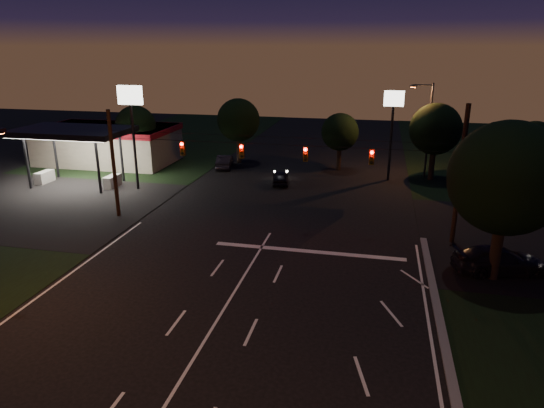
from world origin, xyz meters
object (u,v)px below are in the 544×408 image
(utility_pole_right, at_px, (452,242))
(tree_right_near, at_px, (507,179))
(car_oncoming_b, at_px, (225,161))
(car_cross, at_px, (500,260))
(car_oncoming_a, at_px, (280,177))

(utility_pole_right, bearing_deg, tree_right_near, -72.47)
(car_oncoming_b, bearing_deg, tree_right_near, 125.56)
(car_cross, bearing_deg, car_oncoming_b, 33.69)
(car_oncoming_a, relative_size, car_oncoming_b, 0.87)
(tree_right_near, bearing_deg, utility_pole_right, 107.53)
(utility_pole_right, relative_size, car_oncoming_b, 2.16)
(car_oncoming_a, xyz_separation_m, car_cross, (15.80, -15.53, 0.13))
(utility_pole_right, bearing_deg, car_cross, -64.12)
(car_oncoming_a, bearing_deg, car_oncoming_b, -45.61)
(utility_pole_right, height_order, tree_right_near, tree_right_near)
(tree_right_near, height_order, car_oncoming_a, tree_right_near)
(car_oncoming_a, height_order, car_oncoming_b, car_oncoming_b)
(utility_pole_right, distance_m, tree_right_near, 7.61)
(tree_right_near, relative_size, car_oncoming_a, 2.41)
(utility_pole_right, distance_m, car_cross, 4.63)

